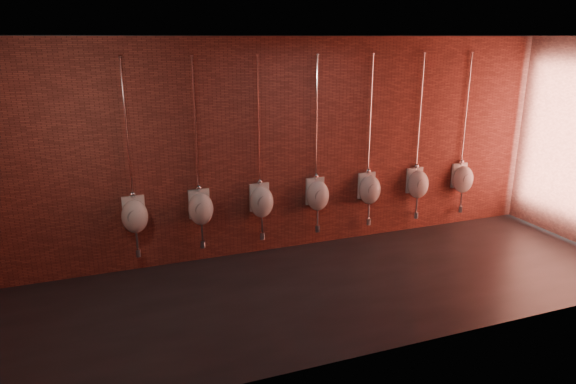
{
  "coord_description": "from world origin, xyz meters",
  "views": [
    {
      "loc": [
        -2.82,
        -5.56,
        3.19
      ],
      "look_at": [
        -0.41,
        0.9,
        1.1
      ],
      "focal_mm": 32.0,
      "sensor_mm": 36.0,
      "label": 1
    }
  ],
  "objects_px": {
    "urinal_6": "(463,178)",
    "urinal_0": "(135,215)",
    "urinal_3": "(318,194)",
    "urinal_2": "(261,201)",
    "urinal_1": "(201,207)",
    "urinal_4": "(370,189)",
    "urinal_5": "(418,183)"
  },
  "relations": [
    {
      "from": "urinal_0",
      "to": "urinal_2",
      "type": "relative_size",
      "value": 1.0
    },
    {
      "from": "urinal_1",
      "to": "urinal_2",
      "type": "height_order",
      "value": "same"
    },
    {
      "from": "urinal_2",
      "to": "urinal_5",
      "type": "relative_size",
      "value": 1.0
    },
    {
      "from": "urinal_2",
      "to": "urinal_0",
      "type": "bearing_deg",
      "value": 180.0
    },
    {
      "from": "urinal_0",
      "to": "urinal_5",
      "type": "distance_m",
      "value": 4.55
    },
    {
      "from": "urinal_4",
      "to": "urinal_5",
      "type": "height_order",
      "value": "same"
    },
    {
      "from": "urinal_5",
      "to": "urinal_0",
      "type": "bearing_deg",
      "value": 180.0
    },
    {
      "from": "urinal_6",
      "to": "urinal_1",
      "type": "bearing_deg",
      "value": 180.0
    },
    {
      "from": "urinal_1",
      "to": "urinal_4",
      "type": "height_order",
      "value": "same"
    },
    {
      "from": "urinal_1",
      "to": "urinal_6",
      "type": "bearing_deg",
      "value": 0.0
    },
    {
      "from": "urinal_0",
      "to": "urinal_6",
      "type": "xyz_separation_m",
      "value": [
        5.46,
        0.0,
        0.0
      ]
    },
    {
      "from": "urinal_1",
      "to": "urinal_2",
      "type": "bearing_deg",
      "value": 0.0
    },
    {
      "from": "urinal_3",
      "to": "urinal_6",
      "type": "height_order",
      "value": "same"
    },
    {
      "from": "urinal_1",
      "to": "urinal_6",
      "type": "height_order",
      "value": "same"
    },
    {
      "from": "urinal_2",
      "to": "urinal_4",
      "type": "xyz_separation_m",
      "value": [
        1.82,
        0.0,
        0.0
      ]
    },
    {
      "from": "urinal_2",
      "to": "urinal_3",
      "type": "bearing_deg",
      "value": 0.0
    },
    {
      "from": "urinal_2",
      "to": "urinal_3",
      "type": "distance_m",
      "value": 0.91
    },
    {
      "from": "urinal_1",
      "to": "urinal_2",
      "type": "distance_m",
      "value": 0.91
    },
    {
      "from": "urinal_0",
      "to": "urinal_3",
      "type": "height_order",
      "value": "same"
    },
    {
      "from": "urinal_0",
      "to": "urinal_1",
      "type": "height_order",
      "value": "same"
    },
    {
      "from": "urinal_4",
      "to": "urinal_6",
      "type": "height_order",
      "value": "same"
    },
    {
      "from": "urinal_1",
      "to": "urinal_4",
      "type": "bearing_deg",
      "value": 0.0
    },
    {
      "from": "urinal_1",
      "to": "urinal_0",
      "type": "bearing_deg",
      "value": 180.0
    },
    {
      "from": "urinal_1",
      "to": "urinal_6",
      "type": "distance_m",
      "value": 4.55
    },
    {
      "from": "urinal_2",
      "to": "urinal_3",
      "type": "height_order",
      "value": "same"
    },
    {
      "from": "urinal_0",
      "to": "urinal_4",
      "type": "relative_size",
      "value": 1.0
    },
    {
      "from": "urinal_0",
      "to": "urinal_5",
      "type": "bearing_deg",
      "value": 0.0
    },
    {
      "from": "urinal_3",
      "to": "urinal_6",
      "type": "relative_size",
      "value": 1.0
    },
    {
      "from": "urinal_1",
      "to": "urinal_3",
      "type": "bearing_deg",
      "value": 0.0
    },
    {
      "from": "urinal_6",
      "to": "urinal_0",
      "type": "bearing_deg",
      "value": 180.0
    },
    {
      "from": "urinal_5",
      "to": "urinal_6",
      "type": "bearing_deg",
      "value": 0.0
    },
    {
      "from": "urinal_1",
      "to": "urinal_3",
      "type": "relative_size",
      "value": 1.0
    }
  ]
}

